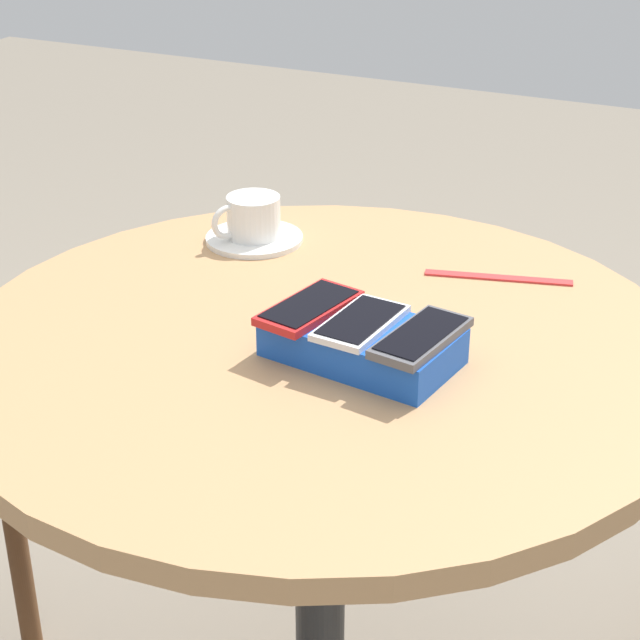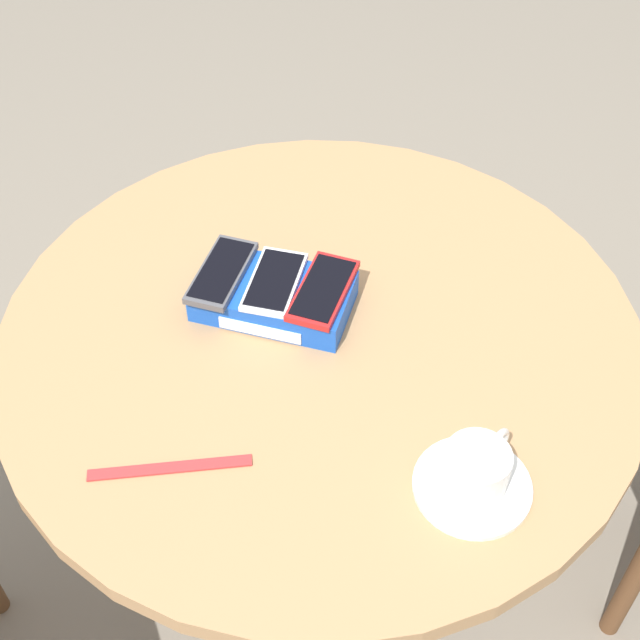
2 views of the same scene
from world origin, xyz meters
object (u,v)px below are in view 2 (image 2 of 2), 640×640
at_px(coffee_cup, 477,468).
at_px(lanyard_strap, 170,468).
at_px(round_table, 320,386).
at_px(phone_white, 274,281).
at_px(phone_gray, 222,272).
at_px(phone_red, 322,290).
at_px(saucer, 472,486).
at_px(phone_box, 274,296).

height_order(coffee_cup, lanyard_strap, coffee_cup).
relative_size(round_table, phone_white, 6.82).
relative_size(coffee_cup, lanyard_strap, 0.50).
height_order(phone_gray, coffee_cup, coffee_cup).
bearing_deg(phone_red, lanyard_strap, -117.04).
height_order(phone_gray, lanyard_strap, phone_gray).
bearing_deg(lanyard_strap, coffee_cup, 4.39).
height_order(phone_red, saucer, phone_red).
relative_size(phone_white, lanyard_strap, 0.66).
bearing_deg(phone_red, round_table, -85.73).
distance_m(phone_red, coffee_cup, 0.34).
relative_size(phone_white, coffee_cup, 1.33).
height_order(round_table, phone_red, phone_red).
distance_m(phone_box, phone_white, 0.03).
bearing_deg(round_table, coffee_cup, -45.98).
bearing_deg(phone_box, coffee_cup, -41.99).
bearing_deg(lanyard_strap, phone_white, 75.16).
bearing_deg(saucer, phone_white, 137.26).
bearing_deg(coffee_cup, phone_box, 138.01).
height_order(phone_gray, saucer, phone_gray).
xyz_separation_m(phone_gray, saucer, (0.37, -0.27, -0.05)).
xyz_separation_m(phone_red, saucer, (0.22, -0.26, -0.05)).
distance_m(phone_box, lanyard_strap, 0.30).
relative_size(phone_box, phone_gray, 1.57).
bearing_deg(phone_gray, round_table, -16.48).
bearing_deg(lanyard_strap, phone_gray, 89.89).
xyz_separation_m(saucer, coffee_cup, (0.00, 0.00, 0.04)).
bearing_deg(phone_box, phone_red, -4.50).
bearing_deg(round_table, saucer, -46.42).
height_order(phone_box, phone_white, phone_white).
xyz_separation_m(round_table, phone_box, (-0.07, 0.03, 0.15)).
bearing_deg(lanyard_strap, saucer, 4.08).
bearing_deg(phone_white, saucer, -42.74).
height_order(round_table, lanyard_strap, lanyard_strap).
bearing_deg(saucer, phone_red, 130.46).
height_order(saucer, coffee_cup, coffee_cup).
height_order(phone_box, coffee_cup, coffee_cup).
distance_m(round_table, phone_white, 0.19).
height_order(phone_white, coffee_cup, coffee_cup).
distance_m(phone_white, coffee_cup, 0.39).
height_order(phone_red, lanyard_strap, phone_red).
distance_m(round_table, phone_red, 0.18).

